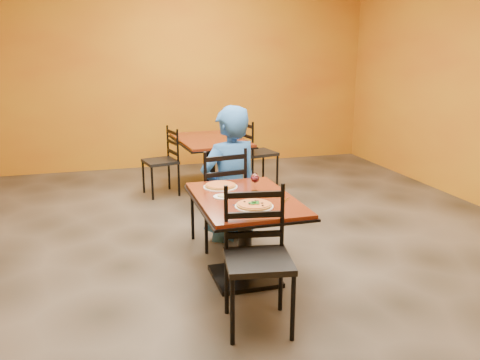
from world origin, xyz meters
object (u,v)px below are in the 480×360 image
object	(u,v)px
plate_main	(254,206)
wine_glass	(255,182)
chair_main_far	(218,196)
plate_far	(220,187)
pizza_main	(254,205)
table_second	(210,152)
chair_second_right	(258,153)
diner	(230,173)
side_plate	(223,197)
chair_second_left	(160,162)
pizza_far	(220,185)
table_main	(245,219)
chair_main_near	(258,262)

from	to	relation	value
plate_main	wine_glass	distance (m)	0.45
chair_main_far	plate_far	distance (m)	0.57
chair_main_far	pizza_main	world-z (taller)	chair_main_far
table_second	plate_main	world-z (taller)	plate_main
chair_second_right	diner	distance (m)	2.05
chair_second_right	side_plate	world-z (taller)	chair_second_right
chair_second_left	pizza_main	distance (m)	3.11
chair_second_right	pizza_far	xyz separation A→B (m)	(-1.17, -2.45, 0.27)
plate_far	side_plate	xyz separation A→B (m)	(-0.06, -0.30, 0.00)
side_plate	table_main	bearing A→B (deg)	-17.21
pizza_main	chair_main_near	bearing A→B (deg)	-104.25
table_second	chair_main_far	distance (m)	1.97
table_second	chair_second_right	size ratio (longest dim) A/B	1.40
chair_main_far	diner	bearing A→B (deg)	-150.55
chair_main_near	chair_second_left	distance (m)	3.58
pizza_far	wine_glass	bearing A→B (deg)	-39.07
chair_main_near	plate_main	bearing A→B (deg)	85.11
chair_main_near	wine_glass	distance (m)	1.01
table_main	pizza_main	size ratio (longest dim) A/B	4.33
table_main	wine_glass	size ratio (longest dim) A/B	6.83
chair_second_left	chair_main_near	bearing A→B (deg)	-8.58
pizza_far	chair_main_far	bearing A→B (deg)	78.86
diner	side_plate	xyz separation A→B (m)	(-0.31, -0.93, 0.05)
table_main	table_second	distance (m)	2.82
pizza_far	chair_second_right	bearing A→B (deg)	64.36
table_main	pizza_far	xyz separation A→B (m)	(-0.13, 0.36, 0.21)
table_second	chair_main_near	bearing A→B (deg)	-97.59
chair_second_left	pizza_main	world-z (taller)	chair_second_left
table_second	chair_second_left	xyz separation A→B (m)	(-0.71, 0.00, -0.10)
plate_main	wine_glass	size ratio (longest dim) A/B	1.72
table_main	pizza_far	world-z (taller)	pizza_far
plate_main	plate_far	world-z (taller)	same
chair_main_near	chair_second_left	bearing A→B (deg)	103.05
diner	pizza_main	world-z (taller)	diner
chair_main_near	pizza_main	xyz separation A→B (m)	(0.13, 0.50, 0.26)
table_main	chair_second_right	distance (m)	2.99
plate_main	pizza_main	distance (m)	0.02
chair_main_near	diner	world-z (taller)	diner
chair_second_right	diner	bearing A→B (deg)	142.27
plate_main	pizza_far	size ratio (longest dim) A/B	1.11
table_second	diner	bearing A→B (deg)	-96.59
pizza_main	plate_main	bearing A→B (deg)	0.00
diner	chair_main_far	bearing A→B (deg)	20.48
table_main	chair_second_right	xyz separation A→B (m)	(1.05, 2.80, -0.06)
plate_far	pizza_far	world-z (taller)	pizza_far
table_second	side_plate	bearing A→B (deg)	-100.80
chair_second_left	wine_glass	size ratio (longest dim) A/B	5.14
chair_main_far	plate_main	distance (m)	1.16
chair_main_far	side_plate	world-z (taller)	chair_main_far
table_main	table_second	size ratio (longest dim) A/B	0.88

